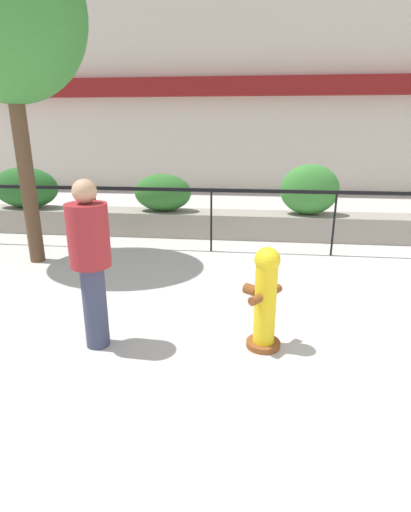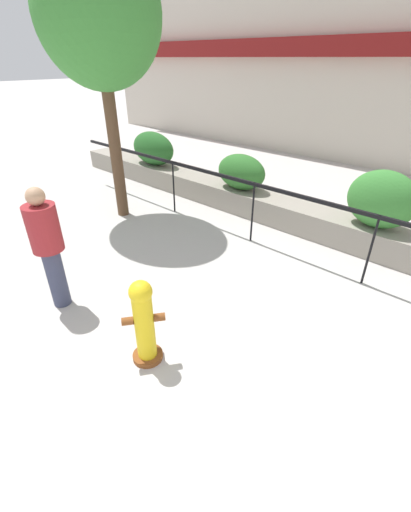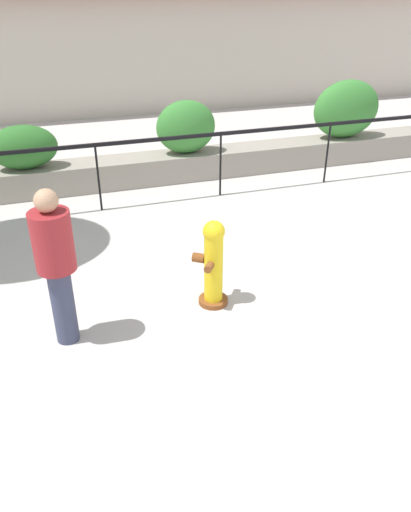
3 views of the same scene
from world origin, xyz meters
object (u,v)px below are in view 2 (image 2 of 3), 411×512
Objects in this scene: fire_hydrant at (144,321)px; pedestrian at (47,242)px; hedge_bush_0 at (153,148)px; street_tree at (98,15)px; hedge_bush_1 at (241,172)px; hedge_bush_2 at (382,200)px.

fire_hydrant is 1.78m from pedestrian.
hedge_bush_0 is at bearing 125.99° from pedestrian.
pedestrian is (2.04, -2.53, -2.71)m from street_tree.
hedge_bush_1 reaches higher than fire_hydrant.
fire_hydrant is (-0.96, -4.35, -0.44)m from hedge_bush_2.
hedge_bush_2 is 1.06× the size of fire_hydrant.
fire_hydrant is 5.44m from street_tree.
fire_hydrant is at bearing -102.44° from hedge_bush_2.
fire_hydrant is at bearing -32.12° from street_tree.
hedge_bush_2 reaches higher than fire_hydrant.
hedge_bush_2 reaches higher than hedge_bush_0.
hedge_bush_0 is at bearing 138.96° from fire_hydrant.
hedge_bush_1 is 3.87m from street_tree.
hedge_bush_0 is 1.26× the size of hedge_bush_2.
hedge_bush_2 is at bearing 59.36° from pedestrian.
pedestrian is at bearing -51.06° from street_tree.
hedge_bush_1 is 4.80m from fire_hydrant.
hedge_bush_0 reaches higher than hedge_bush_1.
pedestrian is (-2.68, -4.52, -0.01)m from hedge_bush_2.
street_tree is 2.86× the size of pedestrian.
hedge_bush_0 is at bearing 180.00° from hedge_bush_1.
hedge_bush_1 is 2.96m from hedge_bush_2.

